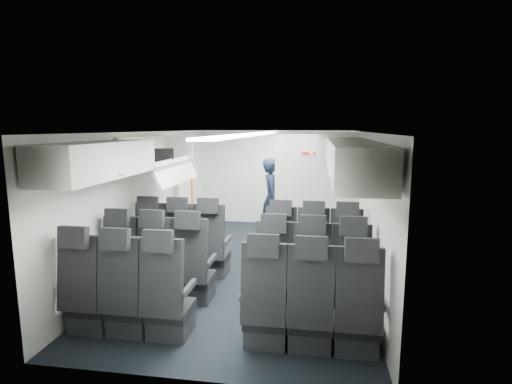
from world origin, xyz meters
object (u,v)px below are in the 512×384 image
(seat_row_mid, at_px, (234,274))
(galley_unit, at_px, (314,185))
(seat_row_front, at_px, (246,252))
(seat_row_rear, at_px, (216,305))
(flight_attendant, at_px, (272,198))
(carry_on_bag, at_px, (162,156))
(boarding_door, at_px, (185,191))

(seat_row_mid, relative_size, galley_unit, 1.75)
(seat_row_mid, xyz_separation_m, galley_unit, (0.95, 4.15, 0.55))
(seat_row_front, relative_size, seat_row_rear, 1.00)
(seat_row_front, bearing_deg, flight_attendant, 87.17)
(galley_unit, height_order, flight_attendant, galley_unit)
(galley_unit, relative_size, carry_on_bag, 5.09)
(galley_unit, height_order, carry_on_bag, galley_unit)
(seat_row_rear, bearing_deg, seat_row_mid, 90.00)
(seat_row_front, height_order, seat_row_rear, same)
(galley_unit, distance_m, boarding_door, 2.84)
(seat_row_rear, distance_m, galley_unit, 5.17)
(seat_row_front, relative_size, flight_attendant, 2.06)
(seat_row_mid, height_order, boarding_door, boarding_door)
(seat_row_rear, distance_m, boarding_door, 4.25)
(galley_unit, relative_size, flight_attendant, 1.18)
(seat_row_front, xyz_separation_m, carry_on_bag, (-1.42, 0.40, 1.37))
(seat_row_mid, relative_size, boarding_door, 1.79)
(boarding_door, relative_size, carry_on_bag, 4.98)
(galley_unit, distance_m, flight_attendant, 1.29)
(boarding_door, bearing_deg, seat_row_rear, -67.13)
(seat_row_mid, height_order, carry_on_bag, carry_on_bag)
(seat_row_rear, distance_m, carry_on_bag, 2.95)
(seat_row_mid, relative_size, flight_attendant, 2.06)
(seat_row_mid, xyz_separation_m, boarding_door, (-1.64, 2.99, 0.55))
(boarding_door, xyz_separation_m, flight_attendant, (1.75, 0.20, -0.15))
(seat_row_front, xyz_separation_m, seat_row_rear, (0.00, -1.80, 0.00))
(seat_row_rear, bearing_deg, flight_attendant, 88.42)
(seat_row_front, distance_m, seat_row_mid, 0.90)
(seat_row_rear, xyz_separation_m, carry_on_bag, (-1.42, 2.20, 1.37))
(seat_row_front, distance_m, boarding_door, 2.71)
(seat_row_mid, xyz_separation_m, flight_attendant, (0.11, 3.19, 0.40))
(flight_attendant, bearing_deg, seat_row_front, 170.32)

